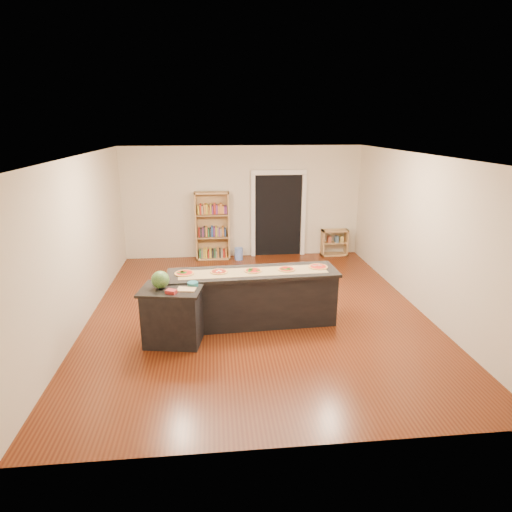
{
  "coord_description": "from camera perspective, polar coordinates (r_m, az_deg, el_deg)",
  "views": [
    {
      "loc": [
        -0.74,
        -7.2,
        3.31
      ],
      "look_at": [
        0.0,
        0.2,
        1.0
      ],
      "focal_mm": 30.0,
      "sensor_mm": 36.0,
      "label": 1
    }
  ],
  "objects": [
    {
      "name": "pizza_a",
      "position": [
        7.14,
        -9.52,
        -2.27
      ],
      "size": [
        0.32,
        0.32,
        0.02
      ],
      "color": "#B57E45",
      "rests_on": "kitchen_island"
    },
    {
      "name": "pizza_b",
      "position": [
        7.14,
        -4.96,
        -2.09
      ],
      "size": [
        0.27,
        0.27,
        0.02
      ],
      "color": "#B57E45",
      "rests_on": "kitchen_island"
    },
    {
      "name": "cutting_board",
      "position": [
        6.53,
        -9.28,
        -4.42
      ],
      "size": [
        0.3,
        0.23,
        0.02
      ],
      "primitive_type": "cube",
      "rotation": [
        0.0,
        0.0,
        -0.17
      ],
      "color": "tan",
      "rests_on": "side_counter"
    },
    {
      "name": "pizza_c",
      "position": [
        7.16,
        -0.4,
        -1.96
      ],
      "size": [
        0.3,
        0.3,
        0.02
      ],
      "color": "#B57E45",
      "rests_on": "kitchen_island"
    },
    {
      "name": "waste_bin",
      "position": [
        10.84,
        -2.32,
        0.31
      ],
      "size": [
        0.21,
        0.21,
        0.31
      ],
      "primitive_type": "cylinder",
      "color": "#688CE9",
      "rests_on": "ground"
    },
    {
      "name": "low_shelf",
      "position": [
        11.35,
        10.41,
        1.79
      ],
      "size": [
        0.68,
        0.29,
        0.68
      ],
      "primitive_type": "cube",
      "color": "tan",
      "rests_on": "ground"
    },
    {
      "name": "watermelon",
      "position": [
        6.63,
        -12.64,
        -3.11
      ],
      "size": [
        0.27,
        0.27,
        0.27
      ],
      "primitive_type": "sphere",
      "color": "#144214",
      "rests_on": "side_counter"
    },
    {
      "name": "pizza_e",
      "position": [
        7.43,
        8.28,
        -1.42
      ],
      "size": [
        0.32,
        0.32,
        0.02
      ],
      "color": "#B57E45",
      "rests_on": "kitchen_island"
    },
    {
      "name": "bookshelf",
      "position": [
        10.78,
        -5.84,
        4.0
      ],
      "size": [
        0.85,
        0.3,
        1.71
      ],
      "primitive_type": "cube",
      "color": "tan",
      "rests_on": "ground"
    },
    {
      "name": "doorway",
      "position": [
        10.99,
        2.99,
        6.17
      ],
      "size": [
        1.4,
        0.09,
        2.21
      ],
      "color": "black",
      "rests_on": "room"
    },
    {
      "name": "pizza_d",
      "position": [
        7.25,
        4.07,
        -1.76
      ],
      "size": [
        0.27,
        0.27,
        0.02
      ],
      "color": "#B57E45",
      "rests_on": "kitchen_island"
    },
    {
      "name": "kitchen_island",
      "position": [
        7.33,
        -0.38,
        -5.52
      ],
      "size": [
        2.85,
        0.77,
        0.94
      ],
      "rotation": [
        0.0,
        0.0,
        0.05
      ],
      "color": "black",
      "rests_on": "ground"
    },
    {
      "name": "package_red",
      "position": [
        6.44,
        -11.24,
        -4.68
      ],
      "size": [
        0.18,
        0.16,
        0.05
      ],
      "primitive_type": "cube",
      "rotation": [
        0.0,
        0.0,
        -0.45
      ],
      "color": "maroon",
      "rests_on": "side_counter"
    },
    {
      "name": "side_counter",
      "position": [
        6.82,
        -11.03,
        -7.78
      ],
      "size": [
        0.92,
        0.68,
        0.91
      ],
      "rotation": [
        0.0,
        0.0,
        -0.17
      ],
      "color": "black",
      "rests_on": "ground"
    },
    {
      "name": "room",
      "position": [
        7.49,
        0.15,
        2.47
      ],
      "size": [
        6.0,
        7.0,
        2.8
      ],
      "color": "beige",
      "rests_on": "ground"
    },
    {
      "name": "kraft_paper",
      "position": [
        7.14,
        -0.36,
        -2.13
      ],
      "size": [
        2.49,
        0.56,
        0.0
      ],
      "primitive_type": "cube",
      "rotation": [
        0.0,
        0.0,
        0.05
      ],
      "color": "olive",
      "rests_on": "kitchen_island"
    },
    {
      "name": "package_teal",
      "position": [
        6.66,
        -8.43,
        -3.73
      ],
      "size": [
        0.17,
        0.17,
        0.06
      ],
      "primitive_type": "cylinder",
      "color": "#195966",
      "rests_on": "side_counter"
    }
  ]
}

